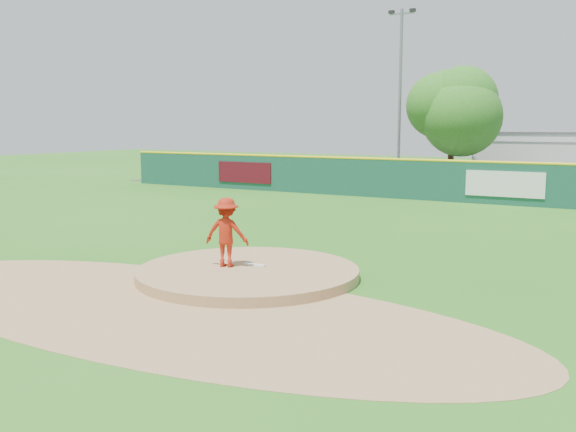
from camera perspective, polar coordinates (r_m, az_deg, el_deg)
The scene contains 12 objects.
ground at distance 16.02m, azimuth -3.57°, elevation -5.50°, with size 120.00×120.00×0.00m, color #286B19.
pitchers_mound at distance 16.02m, azimuth -3.57°, elevation -5.50°, with size 5.50×5.50×0.50m, color #9E774C.
pitching_rubber at distance 16.20m, azimuth -3.00°, elevation -4.35°, with size 0.60×0.15×0.04m, color white.
infield_dirt_arc at distance 13.70m, azimuth -10.55°, elevation -7.97°, with size 15.40×15.40×0.01m, color #9E774C.
parking_lot at distance 41.07m, azimuth 17.62°, elevation 2.53°, with size 44.00×16.00×0.02m, color #38383A.
pitcher at distance 16.01m, azimuth -5.48°, elevation -1.45°, with size 1.12×0.64×1.73m, color #A8200E.
van at distance 36.57m, azimuth 14.93°, elevation 3.09°, with size 2.29×4.96×1.38m, color silver.
fence_banners at distance 33.77m, azimuth 6.46°, elevation 3.41°, with size 18.19×0.04×1.20m.
playground_slide at distance 43.30m, azimuth -1.87°, elevation 4.25°, with size 1.03×2.90×1.60m.
outfield_fence at distance 32.26m, azimuth 14.29°, elevation 3.14°, with size 40.00×0.14×2.07m.
deciduous_tree at distance 39.44m, azimuth 14.41°, elevation 9.05°, with size 5.60×5.60×7.36m.
light_pole_left at distance 42.62m, azimuth 9.93°, elevation 11.12°, with size 1.75×0.25×11.00m.
Camera 1 is at (8.58, -12.99, 3.79)m, focal length 40.00 mm.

